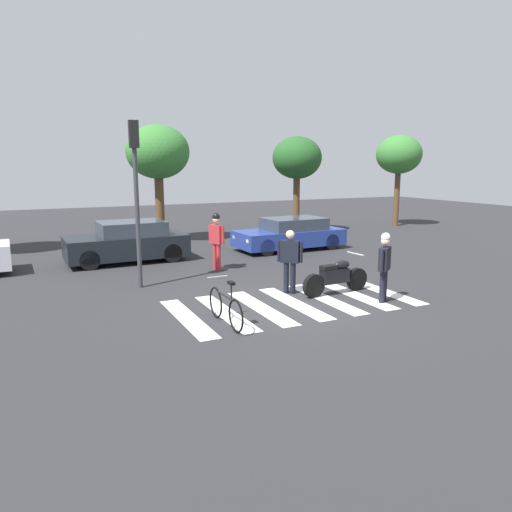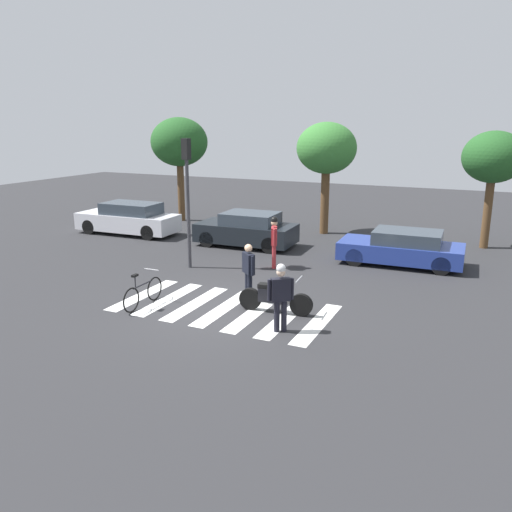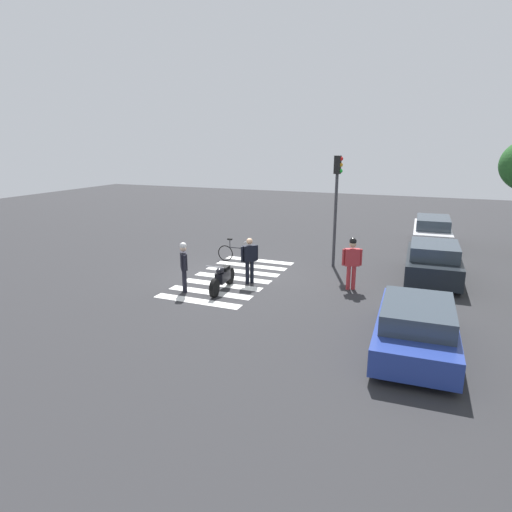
{
  "view_description": "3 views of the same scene",
  "coord_description": "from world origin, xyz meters",
  "px_view_note": "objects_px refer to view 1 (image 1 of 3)",
  "views": [
    {
      "loc": [
        -5.72,
        -9.81,
        3.32
      ],
      "look_at": [
        -0.27,
        1.57,
        0.92
      ],
      "focal_mm": 33.82,
      "sensor_mm": 36.0,
      "label": 1
    },
    {
      "loc": [
        6.44,
        -11.82,
        4.98
      ],
      "look_at": [
        0.28,
        1.52,
        1.16
      ],
      "focal_mm": 36.35,
      "sensor_mm": 36.0,
      "label": 2
    },
    {
      "loc": [
        14.28,
        6.75,
        4.91
      ],
      "look_at": [
        0.33,
        1.09,
        1.03
      ],
      "focal_mm": 30.84,
      "sensor_mm": 36.0,
      "label": 3
    }
  ],
  "objects_px": {
    "car_black_suv": "(128,242)",
    "officer_on_foot": "(290,258)",
    "officer_by_motorcycle": "(384,263)",
    "pedestrian_bystander": "(216,237)",
    "car_blue_hatchback": "(290,234)",
    "police_motorcycle": "(336,277)",
    "traffic_light_pole": "(136,178)",
    "leaning_bicycle": "(225,307)"
  },
  "relations": [
    {
      "from": "traffic_light_pole",
      "to": "car_blue_hatchback",
      "type": "bearing_deg",
      "value": 27.49
    },
    {
      "from": "pedestrian_bystander",
      "to": "car_black_suv",
      "type": "height_order",
      "value": "pedestrian_bystander"
    },
    {
      "from": "officer_by_motorcycle",
      "to": "car_blue_hatchback",
      "type": "bearing_deg",
      "value": 77.7
    },
    {
      "from": "police_motorcycle",
      "to": "car_blue_hatchback",
      "type": "xyz_separation_m",
      "value": [
        2.24,
        6.35,
        0.16
      ]
    },
    {
      "from": "officer_on_foot",
      "to": "officer_by_motorcycle",
      "type": "xyz_separation_m",
      "value": [
        1.67,
        -1.69,
        0.03
      ]
    },
    {
      "from": "car_black_suv",
      "to": "traffic_light_pole",
      "type": "xyz_separation_m",
      "value": [
        -0.41,
        -3.77,
        2.29
      ]
    },
    {
      "from": "leaning_bicycle",
      "to": "car_black_suv",
      "type": "height_order",
      "value": "car_black_suv"
    },
    {
      "from": "leaning_bicycle",
      "to": "pedestrian_bystander",
      "type": "height_order",
      "value": "pedestrian_bystander"
    },
    {
      "from": "pedestrian_bystander",
      "to": "car_blue_hatchback",
      "type": "height_order",
      "value": "pedestrian_bystander"
    },
    {
      "from": "officer_on_foot",
      "to": "traffic_light_pole",
      "type": "bearing_deg",
      "value": 145.71
    },
    {
      "from": "officer_by_motorcycle",
      "to": "car_black_suv",
      "type": "relative_size",
      "value": 0.42
    },
    {
      "from": "police_motorcycle",
      "to": "officer_on_foot",
      "type": "relative_size",
      "value": 1.23
    },
    {
      "from": "leaning_bicycle",
      "to": "car_blue_hatchback",
      "type": "xyz_separation_m",
      "value": [
        5.76,
        7.42,
        0.23
      ]
    },
    {
      "from": "officer_on_foot",
      "to": "pedestrian_bystander",
      "type": "relative_size",
      "value": 0.91
    },
    {
      "from": "traffic_light_pole",
      "to": "officer_on_foot",
      "type": "bearing_deg",
      "value": -34.29
    },
    {
      "from": "leaning_bicycle",
      "to": "officer_by_motorcycle",
      "type": "relative_size",
      "value": 1.03
    },
    {
      "from": "car_black_suv",
      "to": "traffic_light_pole",
      "type": "relative_size",
      "value": 0.92
    },
    {
      "from": "car_blue_hatchback",
      "to": "car_black_suv",
      "type": "bearing_deg",
      "value": 177.37
    },
    {
      "from": "officer_on_foot",
      "to": "officer_by_motorcycle",
      "type": "bearing_deg",
      "value": -45.43
    },
    {
      "from": "officer_by_motorcycle",
      "to": "car_black_suv",
      "type": "distance_m",
      "value": 9.06
    },
    {
      "from": "police_motorcycle",
      "to": "officer_by_motorcycle",
      "type": "distance_m",
      "value": 1.39
    },
    {
      "from": "leaning_bicycle",
      "to": "traffic_light_pole",
      "type": "distance_m",
      "value": 4.8
    },
    {
      "from": "car_black_suv",
      "to": "car_blue_hatchback",
      "type": "xyz_separation_m",
      "value": [
        6.28,
        -0.29,
        -0.07
      ]
    },
    {
      "from": "officer_by_motorcycle",
      "to": "car_blue_hatchback",
      "type": "relative_size",
      "value": 0.4
    },
    {
      "from": "police_motorcycle",
      "to": "leaning_bicycle",
      "type": "bearing_deg",
      "value": -163.16
    },
    {
      "from": "police_motorcycle",
      "to": "traffic_light_pole",
      "type": "relative_size",
      "value": 0.46
    },
    {
      "from": "police_motorcycle",
      "to": "traffic_light_pole",
      "type": "height_order",
      "value": "traffic_light_pole"
    },
    {
      "from": "leaning_bicycle",
      "to": "pedestrian_bystander",
      "type": "relative_size",
      "value": 0.97
    },
    {
      "from": "police_motorcycle",
      "to": "car_blue_hatchback",
      "type": "bearing_deg",
      "value": 70.56
    },
    {
      "from": "officer_by_motorcycle",
      "to": "car_black_suv",
      "type": "height_order",
      "value": "officer_by_motorcycle"
    },
    {
      "from": "car_black_suv",
      "to": "officer_on_foot",
      "type": "bearing_deg",
      "value": -63.86
    },
    {
      "from": "car_black_suv",
      "to": "car_blue_hatchback",
      "type": "distance_m",
      "value": 6.29
    },
    {
      "from": "officer_on_foot",
      "to": "car_black_suv",
      "type": "height_order",
      "value": "officer_on_foot"
    },
    {
      "from": "police_motorcycle",
      "to": "car_black_suv",
      "type": "height_order",
      "value": "car_black_suv"
    },
    {
      "from": "leaning_bicycle",
      "to": "car_black_suv",
      "type": "bearing_deg",
      "value": 93.88
    },
    {
      "from": "car_blue_hatchback",
      "to": "traffic_light_pole",
      "type": "relative_size",
      "value": 0.98
    },
    {
      "from": "car_black_suv",
      "to": "traffic_light_pole",
      "type": "height_order",
      "value": "traffic_light_pole"
    },
    {
      "from": "police_motorcycle",
      "to": "officer_on_foot",
      "type": "xyz_separation_m",
      "value": [
        -1.06,
        0.57,
        0.5
      ]
    },
    {
      "from": "officer_on_foot",
      "to": "car_blue_hatchback",
      "type": "height_order",
      "value": "officer_on_foot"
    },
    {
      "from": "police_motorcycle",
      "to": "pedestrian_bystander",
      "type": "distance_m",
      "value": 4.47
    },
    {
      "from": "officer_on_foot",
      "to": "traffic_light_pole",
      "type": "xyz_separation_m",
      "value": [
        -3.39,
        2.31,
        2.02
      ]
    },
    {
      "from": "pedestrian_bystander",
      "to": "car_blue_hatchback",
      "type": "xyz_separation_m",
      "value": [
        3.99,
        2.29,
        -0.46
      ]
    }
  ]
}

